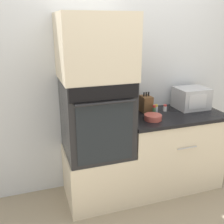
# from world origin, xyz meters

# --- Properties ---
(ground_plane) EXTENTS (12.00, 12.00, 0.00)m
(ground_plane) POSITION_xyz_m (0.00, 0.00, 0.00)
(ground_plane) COLOR gray
(wall_back) EXTENTS (8.00, 0.05, 2.50)m
(wall_back) POSITION_xyz_m (0.00, 0.63, 1.25)
(wall_back) COLOR silver
(wall_back) RESTS_ON ground_plane
(oven_cabinet_base) EXTENTS (0.65, 0.60, 0.54)m
(oven_cabinet_base) POSITION_xyz_m (-0.33, 0.30, 0.27)
(oven_cabinet_base) COLOR beige
(oven_cabinet_base) RESTS_ON ground_plane
(wall_oven) EXTENTS (0.63, 0.64, 0.75)m
(wall_oven) POSITION_xyz_m (-0.33, 0.30, 0.92)
(wall_oven) COLOR black
(wall_oven) RESTS_ON oven_cabinet_base
(oven_cabinet_upper) EXTENTS (0.65, 0.60, 0.58)m
(oven_cabinet_upper) POSITION_xyz_m (-0.33, 0.30, 1.58)
(oven_cabinet_upper) COLOR beige
(oven_cabinet_upper) RESTS_ON wall_oven
(counter_unit) EXTENTS (1.08, 0.63, 0.86)m
(counter_unit) POSITION_xyz_m (0.53, 0.30, 0.43)
(counter_unit) COLOR beige
(counter_unit) RESTS_ON ground_plane
(microwave) EXTENTS (0.35, 0.30, 0.24)m
(microwave) POSITION_xyz_m (0.82, 0.41, 0.98)
(microwave) COLOR #B2B5BA
(microwave) RESTS_ON counter_unit
(knife_block) EXTENTS (0.11, 0.15, 0.22)m
(knife_block) POSITION_xyz_m (0.28, 0.45, 0.95)
(knife_block) COLOR brown
(knife_block) RESTS_ON counter_unit
(bowl) EXTENTS (0.18, 0.18, 0.05)m
(bowl) POSITION_xyz_m (0.23, 0.19, 0.89)
(bowl) COLOR #B24C42
(bowl) RESTS_ON counter_unit
(condiment_jar_near) EXTENTS (0.05, 0.05, 0.10)m
(condiment_jar_near) POSITION_xyz_m (0.35, 0.37, 0.91)
(condiment_jar_near) COLOR silver
(condiment_jar_near) RESTS_ON counter_unit
(condiment_jar_mid) EXTENTS (0.04, 0.04, 0.11)m
(condiment_jar_mid) POSITION_xyz_m (0.31, 0.32, 0.91)
(condiment_jar_mid) COLOR #427047
(condiment_jar_mid) RESTS_ON counter_unit
(condiment_jar_far) EXTENTS (0.04, 0.04, 0.07)m
(condiment_jar_far) POSITION_xyz_m (0.49, 0.40, 0.90)
(condiment_jar_far) COLOR silver
(condiment_jar_far) RESTS_ON counter_unit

